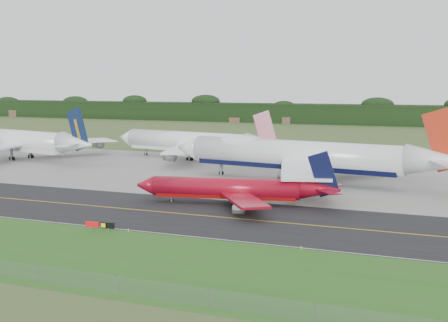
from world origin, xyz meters
TOP-DOWN VIEW (x-y plane):
  - ground at (0.00, 0.00)m, footprint 600.00×600.00m
  - grass_verge at (0.00, -35.00)m, footprint 400.00×30.00m
  - taxiway at (0.00, -4.00)m, footprint 400.00×32.00m
  - apron at (0.00, 51.00)m, footprint 400.00×78.00m
  - taxiway_centreline at (0.00, -4.00)m, footprint 400.00×0.40m
  - taxiway_edge_line at (0.00, -19.50)m, footprint 400.00×0.25m
  - horizon_treeline at (0.00, 273.76)m, footprint 700.00×25.00m
  - jet_ba_747 at (16.25, 42.04)m, footprint 78.47×64.42m
  - jet_red_737 at (11.19, 8.76)m, footprint 42.48×34.15m
  - jet_navy_gold at (-82.72, 53.73)m, footprint 68.64×58.69m
  - jet_star_tail at (-29.23, 74.63)m, footprint 63.42×52.46m
  - taxiway_sign at (-1.23, -22.66)m, footprint 5.22×0.87m
  - edge_marker_center at (2.99, -20.50)m, footprint 0.16×0.16m
  - edge_marker_right at (32.92, -20.50)m, footprint 0.16×0.16m

SIDE VIEW (x-z plane):
  - ground at x=0.00m, z-range 0.00..0.00m
  - grass_verge at x=0.00m, z-range 0.00..0.01m
  - apron at x=0.00m, z-range 0.00..0.01m
  - taxiway at x=0.00m, z-range 0.00..0.02m
  - taxiway_centreline at x=0.00m, z-range 0.03..0.03m
  - taxiway_edge_line at x=0.00m, z-range 0.03..0.03m
  - edge_marker_center at x=2.99m, z-range 0.00..0.50m
  - edge_marker_right at x=32.92m, z-range 0.00..0.50m
  - taxiway_sign at x=-1.23m, z-range 0.36..2.10m
  - jet_red_737 at x=11.19m, z-range -2.57..8.94m
  - horizon_treeline at x=0.00m, z-range -0.53..11.47m
  - jet_star_tail at x=-29.23m, z-range -2.79..13.97m
  - jet_navy_gold at x=-82.72m, z-range -3.07..14.82m
  - jet_ba_747 at x=16.25m, z-range -3.15..16.59m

